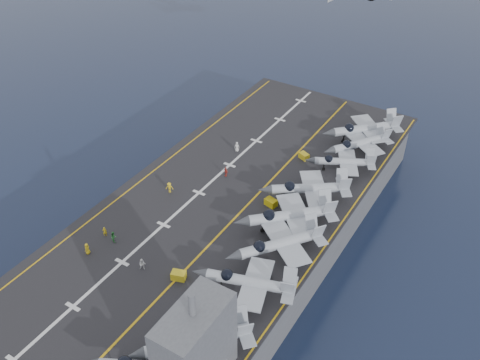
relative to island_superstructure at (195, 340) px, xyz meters
The scene contains 26 objects.
ground 38.02m from the island_superstructure, 116.57° to the left, with size 500.00×500.00×0.00m, color #142135.
hull 35.94m from the island_superstructure, 116.57° to the left, with size 36.00×90.00×10.00m, color #56595E.
flight_deck 34.41m from the island_superstructure, 116.57° to the left, with size 38.00×92.00×0.40m, color black.
foul_line 33.17m from the island_superstructure, 111.80° to the left, with size 0.35×90.00×0.02m, color gold.
landing_centerline 37.38m from the island_superstructure, 124.99° to the left, with size 0.50×90.00×0.02m, color silver.
deck_edge_port 44.50m from the island_superstructure, 136.85° to the left, with size 0.25×90.00×0.02m, color gold.
deck_edge_stbd 31.12m from the island_superstructure, 83.35° to the left, with size 0.25×90.00×0.02m, color gold.
island_superstructure is the anchor object (origin of this frame).
fighter_jet_1 5.95m from the island_superstructure, 123.04° to the left, with size 18.37×18.69×5.46m, color gray, non-canonical shape.
fighter_jet_2 15.63m from the island_superstructure, 95.88° to the left, with size 17.09×13.86×5.14m, color gray, non-canonical shape.
fighter_jet_3 24.19m from the island_superstructure, 93.65° to the left, with size 17.63×18.65×5.40m, color #939AA4, non-canonical shape.
fighter_jet_4 30.69m from the island_superstructure, 95.90° to the left, with size 19.45×19.24×5.70m, color #A1A8B1, non-canonical shape.
fighter_jet_5 38.76m from the island_superstructure, 95.55° to the left, with size 18.73×17.44×5.41m, color gray, non-canonical shape.
fighter_jet_6 49.73m from the island_superstructure, 92.41° to the left, with size 15.40×13.57×4.47m, color #9DA7AE, non-canonical shape.
fighter_jet_7 56.82m from the island_superstructure, 91.80° to the left, with size 15.95×17.08×4.94m, color #A2AAB3, non-canonical shape.
fighter_jet_8 62.04m from the island_superstructure, 92.52° to the left, with size 19.03×18.98×5.60m, color gray, non-canonical shape.
tow_cart_a 18.08m from the island_superstructure, 134.78° to the left, with size 2.38×1.92×1.24m, color gold, non-canonical shape.
tow_cart_b 35.34m from the island_superstructure, 104.32° to the left, with size 2.34×1.81×1.24m, color gold, non-canonical shape.
tow_cart_c 50.85m from the island_superstructure, 101.55° to the left, with size 2.21×1.84×1.13m, color gold, non-canonical shape.
crew_0 28.84m from the island_superstructure, 161.88° to the left, with size 0.96×1.28×1.95m, color yellow.
crew_1 30.91m from the island_superstructure, 154.32° to the left, with size 1.27×1.22×1.77m, color gold.
crew_2 29.04m from the island_superstructure, 152.85° to the left, with size 1.37×1.22×1.91m, color green.
crew_3 38.00m from the island_superstructure, 132.84° to the left, with size 1.46×1.28×2.05m, color yellow.
crew_4 42.21m from the island_superstructure, 118.26° to the left, with size 1.36×1.14×1.93m, color red.
crew_5 50.48m from the island_superstructure, 116.53° to the left, with size 1.42×1.16×2.04m, color silver.
crew_7 21.44m from the island_superstructure, 148.69° to the left, with size 1.40×1.27×1.95m, color white.
Camera 1 is at (39.02, -59.26, 67.94)m, focal length 40.00 mm.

